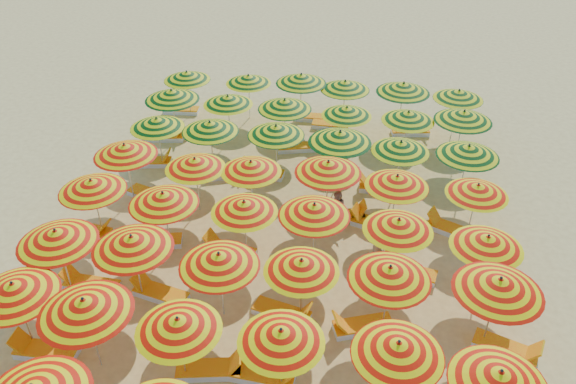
% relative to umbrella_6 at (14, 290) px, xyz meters
% --- Properties ---
extents(ground, '(120.00, 120.00, 0.00)m').
position_rel_umbrella_6_xyz_m(ground, '(5.97, 5.96, -2.12)').
color(ground, '#F6CD6D').
rests_on(ground, ground).
extents(umbrella_6, '(2.83, 2.83, 2.41)m').
position_rel_umbrella_6_xyz_m(umbrella_6, '(0.00, 0.00, 0.00)').
color(umbrella_6, silver).
rests_on(umbrella_6, ground).
extents(umbrella_7, '(2.98, 2.98, 2.52)m').
position_rel_umbrella_6_xyz_m(umbrella_7, '(2.14, -0.28, 0.10)').
color(umbrella_7, silver).
rests_on(umbrella_7, ground).
extents(umbrella_8, '(2.42, 2.42, 2.28)m').
position_rel_umbrella_6_xyz_m(umbrella_8, '(4.53, -0.23, -0.11)').
color(umbrella_8, silver).
rests_on(umbrella_8, ground).
extents(umbrella_9, '(2.53, 2.53, 2.27)m').
position_rel_umbrella_6_xyz_m(umbrella_9, '(7.06, -0.09, -0.12)').
color(umbrella_9, silver).
rests_on(umbrella_9, ground).
extents(umbrella_10, '(2.54, 2.54, 2.34)m').
position_rel_umbrella_6_xyz_m(umbrella_10, '(9.81, -0.00, -0.06)').
color(umbrella_10, silver).
rests_on(umbrella_10, ground).
extents(umbrella_11, '(2.64, 2.64, 2.36)m').
position_rel_umbrella_6_xyz_m(umbrella_11, '(12.02, -0.41, -0.05)').
color(umbrella_11, silver).
rests_on(umbrella_11, ground).
extents(umbrella_12, '(3.04, 3.04, 2.47)m').
position_rel_umbrella_6_xyz_m(umbrella_12, '(-0.01, 2.14, 0.05)').
color(umbrella_12, silver).
rests_on(umbrella_12, ground).
extents(umbrella_13, '(2.63, 2.63, 2.48)m').
position_rel_umbrella_6_xyz_m(umbrella_13, '(2.25, 2.29, 0.06)').
color(umbrella_13, silver).
rests_on(umbrella_13, ground).
extents(umbrella_14, '(2.90, 2.90, 2.41)m').
position_rel_umbrella_6_xyz_m(umbrella_14, '(4.87, 2.11, 0.00)').
color(umbrella_14, silver).
rests_on(umbrella_14, ground).
extents(umbrella_15, '(2.28, 2.28, 2.26)m').
position_rel_umbrella_6_xyz_m(umbrella_15, '(7.12, 2.46, -0.13)').
color(umbrella_15, silver).
rests_on(umbrella_15, ground).
extents(umbrella_16, '(2.90, 2.90, 2.42)m').
position_rel_umbrella_6_xyz_m(umbrella_16, '(9.51, 2.46, 0.01)').
color(umbrella_16, silver).
rests_on(umbrella_16, ground).
extents(umbrella_17, '(3.09, 3.09, 2.50)m').
position_rel_umbrella_6_xyz_m(umbrella_17, '(12.30, 2.45, 0.09)').
color(umbrella_17, silver).
rests_on(umbrella_17, ground).
extents(umbrella_18, '(2.58, 2.58, 2.38)m').
position_rel_umbrella_6_xyz_m(umbrella_18, '(-0.34, 4.90, -0.03)').
color(umbrella_18, silver).
rests_on(umbrella_18, ground).
extents(umbrella_19, '(2.55, 2.55, 2.40)m').
position_rel_umbrella_6_xyz_m(umbrella_19, '(2.27, 4.62, -0.01)').
color(umbrella_19, silver).
rests_on(umbrella_19, ground).
extents(umbrella_20, '(2.60, 2.60, 2.27)m').
position_rel_umbrella_6_xyz_m(umbrella_20, '(4.87, 4.82, -0.12)').
color(umbrella_20, silver).
rests_on(umbrella_20, ground).
extents(umbrella_21, '(2.91, 2.91, 2.41)m').
position_rel_umbrella_6_xyz_m(umbrella_21, '(7.09, 4.91, -0.00)').
color(umbrella_21, silver).
rests_on(umbrella_21, ground).
extents(umbrella_22, '(2.66, 2.66, 2.29)m').
position_rel_umbrella_6_xyz_m(umbrella_22, '(9.68, 4.79, -0.11)').
color(umbrella_22, silver).
rests_on(umbrella_22, ground).
extents(umbrella_23, '(2.26, 2.26, 2.26)m').
position_rel_umbrella_6_xyz_m(umbrella_23, '(12.24, 4.49, -0.13)').
color(umbrella_23, silver).
rests_on(umbrella_23, ground).
extents(umbrella_24, '(3.04, 3.04, 2.45)m').
position_rel_umbrella_6_xyz_m(umbrella_24, '(-0.19, 7.18, 0.04)').
color(umbrella_24, silver).
rests_on(umbrella_24, ground).
extents(umbrella_25, '(2.74, 2.74, 2.29)m').
position_rel_umbrella_6_xyz_m(umbrella_25, '(2.51, 7.00, -0.10)').
color(umbrella_25, silver).
rests_on(umbrella_25, ground).
extents(umbrella_26, '(2.40, 2.40, 2.30)m').
position_rel_umbrella_6_xyz_m(umbrella_26, '(4.51, 7.16, -0.10)').
color(umbrella_26, silver).
rests_on(umbrella_26, ground).
extents(umbrella_27, '(2.42, 2.42, 2.47)m').
position_rel_umbrella_6_xyz_m(umbrella_27, '(7.20, 7.39, 0.06)').
color(umbrella_27, silver).
rests_on(umbrella_27, ground).
extents(umbrella_28, '(2.88, 2.88, 2.32)m').
position_rel_umbrella_6_xyz_m(umbrella_28, '(9.56, 7.17, -0.08)').
color(umbrella_28, silver).
rests_on(umbrella_28, ground).
extents(umbrella_29, '(2.68, 2.68, 2.20)m').
position_rel_umbrella_6_xyz_m(umbrella_29, '(12.21, 7.31, -0.18)').
color(umbrella_29, silver).
rests_on(umbrella_29, ground).
extents(umbrella_30, '(2.71, 2.71, 2.30)m').
position_rel_umbrella_6_xyz_m(umbrella_30, '(0.03, 9.64, -0.09)').
color(umbrella_30, silver).
rests_on(umbrella_30, ground).
extents(umbrella_31, '(2.94, 2.94, 2.38)m').
position_rel_umbrella_6_xyz_m(umbrella_31, '(2.25, 9.61, -0.02)').
color(umbrella_31, silver).
rests_on(umbrella_31, ground).
extents(umbrella_32, '(2.32, 2.32, 2.37)m').
position_rel_umbrella_6_xyz_m(umbrella_32, '(4.84, 9.82, -0.04)').
color(umbrella_32, silver).
rests_on(umbrella_32, ground).
extents(umbrella_33, '(3.07, 3.07, 2.54)m').
position_rel_umbrella_6_xyz_m(umbrella_33, '(7.36, 9.50, 0.11)').
color(umbrella_33, silver).
rests_on(umbrella_33, ground).
extents(umbrella_34, '(2.33, 2.33, 2.31)m').
position_rel_umbrella_6_xyz_m(umbrella_34, '(9.62, 9.57, -0.09)').
color(umbrella_34, silver).
rests_on(umbrella_34, ground).
extents(umbrella_35, '(2.40, 2.40, 2.42)m').
position_rel_umbrella_6_xyz_m(umbrella_35, '(12.03, 9.55, 0.01)').
color(umbrella_35, silver).
rests_on(umbrella_35, ground).
extents(umbrella_36, '(2.41, 2.41, 2.49)m').
position_rel_umbrella_6_xyz_m(umbrella_36, '(-0.18, 11.92, 0.07)').
color(umbrella_36, silver).
rests_on(umbrella_36, ground).
extents(umbrella_37, '(2.71, 2.71, 2.27)m').
position_rel_umbrella_6_xyz_m(umbrella_37, '(2.21, 12.27, -0.12)').
color(umbrella_37, silver).
rests_on(umbrella_37, ground).
extents(umbrella_38, '(2.84, 2.84, 2.41)m').
position_rel_umbrella_6_xyz_m(umbrella_38, '(4.74, 12.07, 0.01)').
color(umbrella_38, silver).
rests_on(umbrella_38, ground).
extents(umbrella_39, '(2.56, 2.56, 2.23)m').
position_rel_umbrella_6_xyz_m(umbrella_39, '(7.34, 12.24, -0.16)').
color(umbrella_39, silver).
rests_on(umbrella_39, ground).
extents(umbrella_40, '(2.71, 2.71, 2.30)m').
position_rel_umbrella_6_xyz_m(umbrella_40, '(9.86, 12.14, -0.10)').
color(umbrella_40, silver).
rests_on(umbrella_40, ground).
extents(umbrella_41, '(2.38, 2.38, 2.47)m').
position_rel_umbrella_6_xyz_m(umbrella_41, '(12.03, 12.28, 0.05)').
color(umbrella_41, silver).
rests_on(umbrella_41, ground).
extents(umbrella_42, '(2.29, 2.29, 2.32)m').
position_rel_umbrella_6_xyz_m(umbrella_42, '(-0.39, 14.38, -0.08)').
color(umbrella_42, silver).
rests_on(umbrella_42, ground).
extents(umbrella_43, '(2.65, 2.65, 2.24)m').
position_rel_umbrella_6_xyz_m(umbrella_43, '(2.50, 14.69, -0.15)').
color(umbrella_43, silver).
rests_on(umbrella_43, ground).
extents(umbrella_44, '(2.52, 2.52, 2.47)m').
position_rel_umbrella_6_xyz_m(umbrella_44, '(4.98, 14.73, 0.05)').
color(umbrella_44, silver).
rests_on(umbrella_44, ground).
extents(umbrella_45, '(2.87, 2.87, 2.37)m').
position_rel_umbrella_6_xyz_m(umbrella_45, '(7.01, 14.59, -0.04)').
color(umbrella_45, silver).
rests_on(umbrella_45, ground).
extents(umbrella_46, '(3.01, 3.01, 2.51)m').
position_rel_umbrella_6_xyz_m(umbrella_46, '(9.59, 14.53, 0.09)').
color(umbrella_46, silver).
rests_on(umbrella_46, ground).
extents(umbrella_47, '(2.28, 2.28, 2.32)m').
position_rel_umbrella_6_xyz_m(umbrella_47, '(11.99, 14.65, -0.08)').
color(umbrella_47, silver).
rests_on(umbrella_47, ground).
extents(lounger_4, '(1.76, 0.68, 0.69)m').
position_rel_umbrella_6_xyz_m(lounger_4, '(0.50, -0.25, -1.97)').
color(lounger_4, white).
rests_on(lounger_4, ground).
extents(lounger_5, '(1.82, 0.96, 0.69)m').
position_rel_umbrella_6_xyz_m(lounger_5, '(5.13, 0.02, -1.97)').
color(lounger_5, white).
rests_on(lounger_5, ground).
extents(lounger_6, '(1.75, 0.64, 0.69)m').
position_rel_umbrella_6_xyz_m(lounger_6, '(6.56, 0.10, -1.97)').
color(lounger_6, white).
rests_on(lounger_6, ground).
extents(lounger_8, '(1.74, 0.61, 0.69)m').
position_rel_umbrella_6_xyz_m(lounger_8, '(0.49, 2.38, -1.97)').
color(lounger_8, white).
rests_on(lounger_8, ground).
extents(lounger_9, '(1.81, 0.91, 0.69)m').
position_rel_umbrella_6_xyz_m(lounger_9, '(2.75, 2.43, -1.97)').
color(lounger_9, white).
rests_on(lounger_9, ground).
extents(lounger_10, '(1.82, 0.94, 0.69)m').
position_rel_umbrella_6_xyz_m(lounger_10, '(6.61, 2.35, -1.97)').
color(lounger_10, white).
rests_on(lounger_10, ground).
extents(lounger_11, '(1.82, 1.21, 0.69)m').
position_rel_umbrella_6_xyz_m(lounger_11, '(8.91, 2.28, -1.97)').
color(lounger_11, white).
rests_on(lounger_11, ground).
extents(lounger_12, '(1.83, 1.10, 0.69)m').
position_rel_umbrella_6_xyz_m(lounger_12, '(12.90, 2.20, -1.97)').
color(lounger_12, white).
rests_on(lounger_12, ground).
extents(lounger_13, '(1.79, 0.80, 0.69)m').
position_rel_umbrella_6_xyz_m(lounger_13, '(-0.84, 4.86, -1.97)').
color(lounger_13, white).
rests_on(lounger_13, ground).
extents(lounger_14, '(1.82, 1.03, 0.69)m').
position_rel_umbrella_6_xyz_m(lounger_14, '(1.67, 4.75, -1.97)').
color(lounger_14, white).
rests_on(lounger_14, ground).
extents(lounger_15, '(1.80, 0.86, 0.69)m').
position_rel_umbrella_6_xyz_m(lounger_15, '(4.28, 4.79, -1.97)').
color(lounger_15, white).
rests_on(lounger_15, ground).
extents(lounger_16, '(1.81, 0.91, 0.69)m').
position_rel_umbrella_6_xyz_m(lounger_16, '(10.18, 4.85, -1.97)').
color(lounger_16, white).
rests_on(lounger_16, ground).
extents(lounger_17, '(1.83, 1.07, 0.69)m').
position_rel_umbrella_6_xyz_m(lounger_17, '(0.40, 7.35, -1.97)').
color(lounger_17, white).
rests_on(lounger_17, ground).
extents(lounger_18, '(1.82, 0.98, 0.69)m').
position_rel_umbrella_6_xyz_m(lounger_18, '(7.79, 7.42, -1.97)').
color(lounger_18, white).
rests_on(lounger_18, ground).
extents(lounger_19, '(1.82, 1.01, 0.69)m').
position_rel_umbrella_6_xyz_m(lounger_19, '(8.96, 7.16, -1.97)').
color(lounger_19, white).
rests_on(lounger_19, ground).
extents(lounger_20, '(1.82, 1.22, 0.69)m').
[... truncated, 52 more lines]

